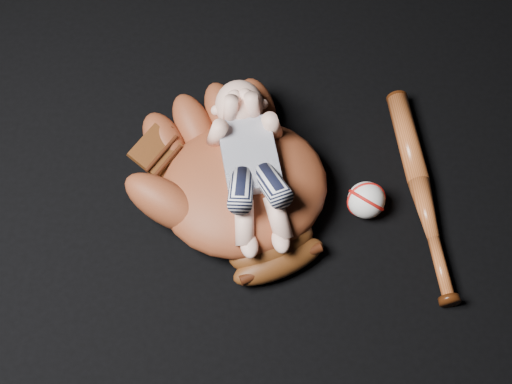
# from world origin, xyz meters

# --- Properties ---
(baseball_glove) EXTENTS (0.60, 0.63, 0.15)m
(baseball_glove) POSITION_xyz_m (-0.05, 0.05, 0.08)
(baseball_glove) COLOR maroon
(baseball_glove) RESTS_ON ground
(newborn_baby) EXTENTS (0.24, 0.41, 0.15)m
(newborn_baby) POSITION_xyz_m (-0.04, 0.06, 0.13)
(newborn_baby) COLOR #EBAF97
(newborn_baby) RESTS_ON baseball_glove
(baseball_bat) EXTENTS (0.10, 0.51, 0.05)m
(baseball_bat) POSITION_xyz_m (0.32, 0.06, 0.02)
(baseball_bat) COLOR #9E471E
(baseball_bat) RESTS_ON ground
(baseball) EXTENTS (0.10, 0.10, 0.08)m
(baseball) POSITION_xyz_m (0.20, 0.04, 0.04)
(baseball) COLOR white
(baseball) RESTS_ON ground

